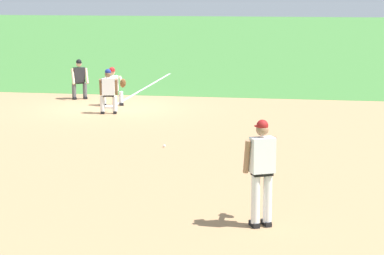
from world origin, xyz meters
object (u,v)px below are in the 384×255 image
first_base_bag (110,107)px  pitcher (262,166)px  baseball (164,146)px  first_baseman (113,85)px  baserunner (108,90)px  umpire (79,78)px

first_base_bag → pitcher: bearing=-153.2°
baseball → first_baseman: (6.32, 3.09, 0.69)m
baseball → pitcher: 6.76m
baseball → baserunner: 5.54m
baserunner → umpire: (2.94, 1.93, 0.00)m
pitcher → umpire: (13.67, 7.66, -0.27)m
pitcher → baserunner: bearing=28.1°
pitcher → first_baseman: 13.72m
baseball → umpire: size_ratio=0.05×
baseball → umpire: umpire is taller
baseball → first_baseman: size_ratio=0.06×
baserunner → pitcher: bearing=-151.9°
baseball → first_baseman: bearing=26.0°
baseball → umpire: (7.66, 4.73, 0.76)m
umpire → pitcher: bearing=-150.7°
baseball → umpire: 9.03m
baseball → baserunner: (4.72, 2.80, 0.76)m
first_base_bag → pitcher: 13.29m
baseball → pitcher: bearing=-154.0°
first_baseman → first_base_bag: bearing=-176.5°
pitcher → umpire: pitcher is taller
first_base_bag → pitcher: (-11.83, -5.98, 1.01)m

